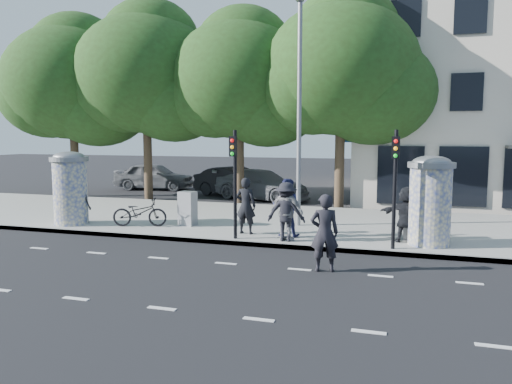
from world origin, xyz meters
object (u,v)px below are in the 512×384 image
(cabinet_right, at_px, (410,222))
(cabinet_left, at_px, (188,208))
(traffic_pole_near, at_px, (234,173))
(street_lamp, at_px, (299,95))
(car_left, at_px, (154,176))
(car_right, at_px, (261,185))
(ped_c, at_px, (286,208))
(ped_f, at_px, (406,214))
(ped_d, at_px, (286,212))
(man_road, at_px, (324,233))
(ped_b, at_px, (246,206))
(ped_e, at_px, (287,212))
(ad_column_left, at_px, (70,186))
(ped_a, at_px, (80,201))
(bicycle, at_px, (140,212))
(traffic_pole_far, at_px, (395,177))
(car_mid, at_px, (235,182))
(ad_column_right, at_px, (430,199))

(cabinet_right, bearing_deg, cabinet_left, 162.03)
(traffic_pole_near, bearing_deg, street_lamp, 63.77)
(car_left, xyz_separation_m, car_right, (7.69, -2.55, -0.05))
(ped_c, distance_m, ped_f, 3.70)
(ped_d, distance_m, car_right, 11.00)
(cabinet_right, bearing_deg, man_road, -134.45)
(ped_b, distance_m, car_right, 9.88)
(ped_e, bearing_deg, ped_f, -152.84)
(ad_column_left, xyz_separation_m, ped_b, (6.68, 0.18, -0.45))
(ped_a, xyz_separation_m, car_left, (-3.62, 12.20, -0.16))
(ped_b, bearing_deg, street_lamp, -122.57)
(ped_d, relative_size, ped_e, 1.00)
(traffic_pole_near, xyz_separation_m, bicycle, (-3.95, 1.01, -1.58))
(ad_column_left, xyz_separation_m, street_lamp, (8.00, 2.13, 3.26))
(man_road, xyz_separation_m, cabinet_left, (-5.62, 4.06, -0.22))
(traffic_pole_far, height_order, ped_e, traffic_pole_far)
(ped_a, xyz_separation_m, cabinet_left, (3.89, 0.88, -0.23))
(ped_a, relative_size, car_mid, 0.34)
(traffic_pole_far, bearing_deg, bicycle, 173.42)
(ped_a, bearing_deg, cabinet_right, -168.29)
(ped_f, bearing_deg, car_right, -48.83)
(ad_column_right, relative_size, ped_b, 1.42)
(traffic_pole_near, xyz_separation_m, car_mid, (-3.96, 11.26, -1.42))
(car_mid, bearing_deg, ped_e, -132.36)
(ped_a, height_order, ped_c, ped_c)
(ad_column_left, relative_size, car_right, 0.49)
(cabinet_right, xyz_separation_m, car_right, (-7.49, 8.89, 0.09))
(street_lamp, relative_size, man_road, 4.08)
(street_lamp, bearing_deg, car_right, 115.47)
(ad_column_left, height_order, traffic_pole_far, traffic_pole_far)
(ped_d, xyz_separation_m, man_road, (1.60, -2.53, -0.08))
(ad_column_right, height_order, cabinet_right, ad_column_right)
(ped_c, bearing_deg, car_left, -48.92)
(street_lamp, height_order, cabinet_left, street_lamp)
(ped_a, relative_size, ped_c, 0.91)
(ad_column_left, bearing_deg, traffic_pole_far, -3.55)
(ped_b, height_order, ped_c, ped_b)
(street_lamp, relative_size, ped_d, 4.41)
(ped_e, distance_m, car_left, 17.29)
(street_lamp, distance_m, man_road, 6.69)
(ad_column_left, distance_m, ad_column_right, 12.40)
(street_lamp, bearing_deg, traffic_pole_far, -39.88)
(ped_f, bearing_deg, ad_column_right, 170.53)
(cabinet_right, bearing_deg, ad_column_left, 167.21)
(ped_a, bearing_deg, car_left, -65.52)
(traffic_pole_near, relative_size, ped_d, 1.87)
(ad_column_right, xyz_separation_m, man_road, (-2.59, -3.26, -0.56))
(street_lamp, bearing_deg, car_left, 138.02)
(ped_f, xyz_separation_m, bicycle, (-9.09, -0.05, -0.35))
(ad_column_right, relative_size, cabinet_right, 2.46)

